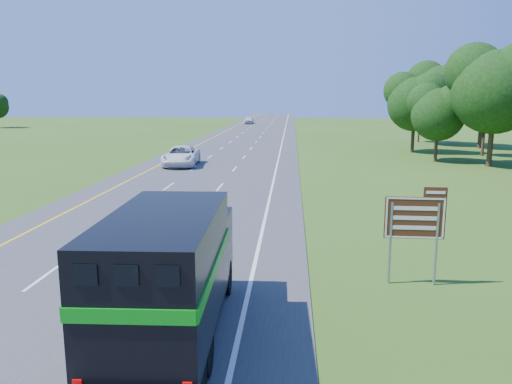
# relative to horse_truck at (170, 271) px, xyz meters

# --- Properties ---
(road) EXTENTS (15.00, 260.00, 0.04)m
(road) POSITION_rel_horse_truck_xyz_m (-3.82, 43.42, -1.91)
(road) COLOR #38383A
(road) RESTS_ON ground
(lane_markings) EXTENTS (11.15, 260.00, 0.01)m
(lane_markings) POSITION_rel_horse_truck_xyz_m (-3.82, 43.42, -1.89)
(lane_markings) COLOR yellow
(lane_markings) RESTS_ON road
(horse_truck) EXTENTS (2.73, 8.06, 3.54)m
(horse_truck) POSITION_rel_horse_truck_xyz_m (0.00, 0.00, 0.00)
(horse_truck) COLOR black
(horse_truck) RESTS_ON road
(white_suv) EXTENTS (3.47, 6.66, 1.79)m
(white_suv) POSITION_rel_horse_truck_xyz_m (-7.13, 33.38, -1.00)
(white_suv) COLOR white
(white_suv) RESTS_ON road
(far_car) EXTENTS (2.20, 5.17, 1.74)m
(far_car) POSITION_rel_horse_truck_xyz_m (-7.17, 106.85, -1.02)
(far_car) COLOR silver
(far_car) RESTS_ON road
(exit_sign) EXTENTS (1.99, 0.14, 3.37)m
(exit_sign) POSITION_rel_horse_truck_xyz_m (7.18, 4.64, 0.26)
(exit_sign) COLOR gray
(exit_sign) RESTS_ON ground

